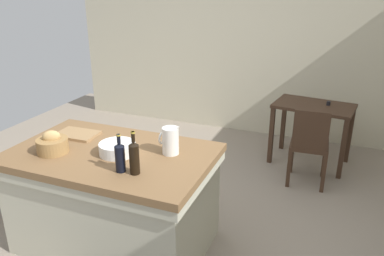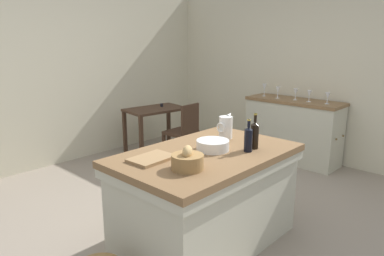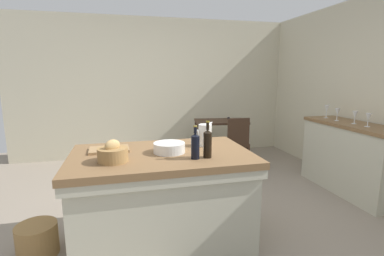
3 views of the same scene
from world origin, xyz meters
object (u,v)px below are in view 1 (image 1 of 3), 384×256
(wash_bowl, at_px, (117,148))
(wine_bottle_amber, at_px, (120,157))
(wooden_chair, at_px, (309,144))
(island_table, at_px, (114,195))
(bread_basket, at_px, (52,144))
(pitcher, at_px, (170,140))
(wicker_hamper, at_px, (22,200))
(wine_bottle_dark, at_px, (134,157))
(writing_desk, at_px, (313,114))
(cutting_board, at_px, (77,134))

(wash_bowl, height_order, wine_bottle_amber, wine_bottle_amber)
(wooden_chair, bearing_deg, island_table, -130.34)
(island_table, height_order, bread_basket, bread_basket)
(pitcher, xyz_separation_m, wicker_hamper, (-1.55, -0.11, -0.83))
(wine_bottle_dark, bearing_deg, wine_bottle_amber, -174.97)
(wash_bowl, distance_m, wicker_hamper, 1.40)
(wash_bowl, relative_size, wine_bottle_amber, 1.00)
(wooden_chair, height_order, pitcher, pitcher)
(bread_basket, bearing_deg, writing_desk, 53.40)
(island_table, bearing_deg, cutting_board, 158.35)
(pitcher, distance_m, wine_bottle_amber, 0.45)
(wooden_chair, distance_m, cutting_board, 2.40)
(writing_desk, distance_m, bread_basket, 3.01)
(wine_bottle_amber, bearing_deg, wooden_chair, 58.85)
(wooden_chair, xyz_separation_m, wine_bottle_amber, (-1.15, -1.90, 0.49))
(wooden_chair, distance_m, wicker_hamper, 2.99)
(pitcher, bearing_deg, island_table, -161.62)
(wash_bowl, height_order, wicker_hamper, wash_bowl)
(wash_bowl, distance_m, bread_basket, 0.51)
(wooden_chair, height_order, wash_bowl, wash_bowl)
(wooden_chair, xyz_separation_m, pitcher, (-0.95, -1.50, 0.49))
(writing_desk, height_order, wine_bottle_amber, wine_bottle_amber)
(wooden_chair, bearing_deg, writing_desk, 93.00)
(wooden_chair, xyz_separation_m, bread_basket, (-1.81, -1.82, 0.44))
(wooden_chair, xyz_separation_m, wash_bowl, (-1.33, -1.65, 0.42))
(wooden_chair, bearing_deg, wine_bottle_amber, -121.15)
(writing_desk, height_order, cutting_board, cutting_board)
(wash_bowl, bearing_deg, pitcher, 22.59)
(pitcher, height_order, bread_basket, pitcher)
(pitcher, height_order, wicker_hamper, pitcher)
(bread_basket, distance_m, wine_bottle_amber, 0.67)
(island_table, xyz_separation_m, wooden_chair, (1.40, 1.65, 0.02))
(wooden_chair, distance_m, wine_bottle_amber, 2.27)
(island_table, height_order, cutting_board, cutting_board)
(cutting_board, distance_m, wine_bottle_dark, 0.93)
(cutting_board, xyz_separation_m, wine_bottle_dark, (0.82, -0.43, 0.12))
(wine_bottle_amber, bearing_deg, wash_bowl, 126.29)
(wine_bottle_dark, height_order, wicker_hamper, wine_bottle_dark)
(island_table, distance_m, pitcher, 0.70)
(cutting_board, bearing_deg, writing_desk, 48.22)
(wine_bottle_amber, bearing_deg, island_table, 134.58)
(wooden_chair, relative_size, bread_basket, 3.68)
(bread_basket, bearing_deg, wine_bottle_dark, -5.22)
(writing_desk, height_order, pitcher, pitcher)
(bread_basket, bearing_deg, wash_bowl, 18.59)
(wash_bowl, height_order, cutting_board, wash_bowl)
(wine_bottle_amber, bearing_deg, wicker_hamper, 167.90)
(wicker_hamper, bearing_deg, island_table, -1.86)
(pitcher, bearing_deg, bread_basket, -159.62)
(writing_desk, bearing_deg, bread_basket, -126.60)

